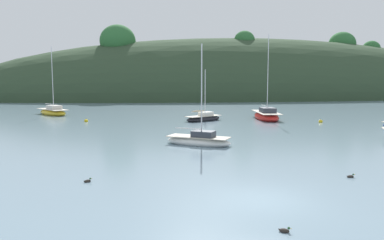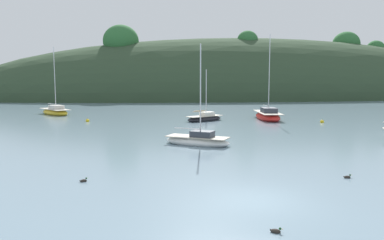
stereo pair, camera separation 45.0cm
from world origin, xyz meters
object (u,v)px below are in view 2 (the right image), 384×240
at_px(duck_trailing, 276,231).
at_px(sailboat_navy_dinghy, 268,116).
at_px(sailboat_teal_outer, 205,118).
at_px(sailboat_yellow_far, 198,140).
at_px(duck_lone_right, 84,181).
at_px(mooring_buoy_inner, 88,121).
at_px(mooring_buoy_outer, 322,122).
at_px(sailboat_blue_center, 55,112).
at_px(duck_straggler, 347,177).

bearing_deg(duck_trailing, sailboat_navy_dinghy, 71.13).
xyz_separation_m(sailboat_teal_outer, sailboat_yellow_far, (-3.38, -16.30, 0.01)).
bearing_deg(sailboat_navy_dinghy, duck_lone_right, -125.35).
bearing_deg(sailboat_teal_outer, duck_trailing, -95.81).
relative_size(mooring_buoy_inner, duck_lone_right, 1.32).
bearing_deg(duck_lone_right, mooring_buoy_outer, 42.80).
height_order(mooring_buoy_outer, duck_trailing, mooring_buoy_outer).
bearing_deg(mooring_buoy_outer, sailboat_yellow_far, -143.06).
bearing_deg(duck_lone_right, sailboat_blue_center, 104.00).
bearing_deg(sailboat_blue_center, mooring_buoy_inner, -59.70).
relative_size(sailboat_yellow_far, mooring_buoy_outer, 14.59).
xyz_separation_m(mooring_buoy_outer, duck_straggler, (-10.40, -23.15, -0.07)).
distance_m(sailboat_teal_outer, sailboat_blue_center, 22.54).
bearing_deg(mooring_buoy_inner, duck_straggler, -59.16).
xyz_separation_m(sailboat_blue_center, sailboat_yellow_far, (16.37, -27.17, -0.07)).
distance_m(sailboat_yellow_far, duck_lone_right, 11.98).
height_order(sailboat_yellow_far, mooring_buoy_outer, sailboat_yellow_far).
xyz_separation_m(sailboat_blue_center, duck_straggler, (22.50, -37.89, -0.35)).
relative_size(sailboat_yellow_far, duck_trailing, 19.56).
height_order(sailboat_yellow_far, duck_trailing, sailboat_yellow_far).
relative_size(sailboat_navy_dinghy, duck_straggler, 25.23).
bearing_deg(mooring_buoy_inner, sailboat_yellow_far, -58.48).
bearing_deg(mooring_buoy_outer, sailboat_navy_dinghy, 138.63).
bearing_deg(sailboat_yellow_far, mooring_buoy_inner, 121.52).
bearing_deg(mooring_buoy_outer, mooring_buoy_inner, 169.91).
bearing_deg(sailboat_teal_outer, mooring_buoy_outer, -16.40).
bearing_deg(sailboat_navy_dinghy, mooring_buoy_outer, -41.37).
xyz_separation_m(sailboat_teal_outer, sailboat_blue_center, (-19.75, 10.87, 0.08)).
relative_size(sailboat_teal_outer, sailboat_yellow_far, 0.81).
bearing_deg(duck_trailing, duck_straggler, 44.93).
height_order(mooring_buoy_inner, duck_lone_right, mooring_buoy_inner).
distance_m(sailboat_teal_outer, mooring_buoy_inner, 13.99).
bearing_deg(duck_trailing, mooring_buoy_outer, 60.55).
relative_size(sailboat_navy_dinghy, mooring_buoy_outer, 19.91).
relative_size(sailboat_teal_outer, duck_trailing, 15.82).
bearing_deg(duck_straggler, sailboat_navy_dinghy, 78.94).
relative_size(sailboat_blue_center, duck_lone_right, 23.79).
xyz_separation_m(sailboat_yellow_far, duck_trailing, (0.01, -16.82, -0.29)).
relative_size(sailboat_teal_outer, mooring_buoy_outer, 11.81).
relative_size(sailboat_navy_dinghy, duck_trailing, 26.68).
bearing_deg(sailboat_yellow_far, duck_trailing, -89.96).
distance_m(sailboat_teal_outer, duck_straggler, 27.16).
height_order(sailboat_navy_dinghy, sailboat_yellow_far, sailboat_navy_dinghy).
xyz_separation_m(sailboat_yellow_far, duck_lone_right, (-7.22, -9.56, -0.29)).
height_order(mooring_buoy_inner, duck_trailing, mooring_buoy_inner).
bearing_deg(sailboat_teal_outer, mooring_buoy_inner, 176.08).
bearing_deg(sailboat_blue_center, sailboat_navy_dinghy, -20.31).
distance_m(mooring_buoy_outer, duck_trailing, 33.59).
distance_m(duck_trailing, duck_straggler, 8.64).
bearing_deg(duck_lone_right, sailboat_navy_dinghy, 54.65).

